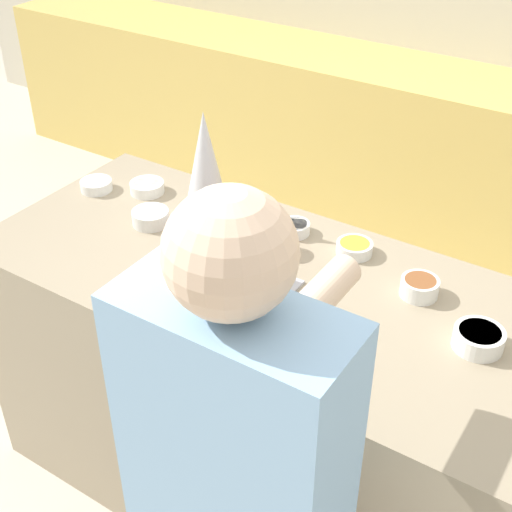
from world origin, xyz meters
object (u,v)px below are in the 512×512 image
at_px(candy_bowl_near_tray_right, 295,228).
at_px(candy_bowl_far_left, 96,185).
at_px(gingerbread_house, 219,261).
at_px(candy_bowl_far_right, 354,248).
at_px(baking_tray, 220,290).
at_px(candy_bowl_front_corner, 420,287).
at_px(candy_bowl_behind_tray, 479,338).
at_px(mug, 267,237).
at_px(candy_bowl_beside_tree, 147,187).
at_px(candy_bowl_center_rear, 151,217).
at_px(decorative_tree, 205,168).

height_order(candy_bowl_near_tray_right, candy_bowl_far_left, same).
height_order(gingerbread_house, candy_bowl_far_right, gingerbread_house).
bearing_deg(baking_tray, gingerbread_house, 36.20).
height_order(candy_bowl_front_corner, candy_bowl_behind_tray, same).
bearing_deg(candy_bowl_front_corner, baking_tray, -148.82).
bearing_deg(candy_bowl_far_left, candy_bowl_front_corner, 2.12).
bearing_deg(candy_bowl_near_tray_right, gingerbread_house, -93.17).
distance_m(baking_tray, candy_bowl_front_corner, 0.56).
xyz_separation_m(candy_bowl_front_corner, mug, (-0.48, -0.04, 0.02)).
height_order(gingerbread_house, mug, gingerbread_house).
relative_size(candy_bowl_beside_tree, candy_bowl_far_right, 1.07).
xyz_separation_m(candy_bowl_near_tray_right, candy_bowl_far_right, (0.21, -0.00, 0.00)).
relative_size(baking_tray, candy_bowl_near_tray_right, 3.76).
xyz_separation_m(candy_bowl_center_rear, mug, (0.40, 0.08, 0.02)).
height_order(gingerbread_house, candy_bowl_center_rear, gingerbread_house).
xyz_separation_m(candy_bowl_near_tray_right, mug, (-0.02, -0.13, 0.02)).
relative_size(baking_tray, candy_bowl_far_left, 3.31).
bearing_deg(baking_tray, decorative_tree, 131.32).
bearing_deg(mug, candy_bowl_beside_tree, 171.89).
xyz_separation_m(baking_tray, candy_bowl_far_right, (0.23, 0.38, 0.02)).
height_order(gingerbread_house, candy_bowl_beside_tree, gingerbread_house).
xyz_separation_m(candy_bowl_front_corner, candy_bowl_near_tray_right, (-0.46, 0.09, -0.01)).
bearing_deg(decorative_tree, gingerbread_house, -48.64).
bearing_deg(gingerbread_house, candy_bowl_center_rear, 156.40).
distance_m(candy_bowl_center_rear, candy_bowl_behind_tray, 1.09).
bearing_deg(candy_bowl_far_left, candy_bowl_center_rear, -12.97).
xyz_separation_m(candy_bowl_far_left, mug, (0.70, 0.01, 0.02)).
distance_m(decorative_tree, candy_bowl_beside_tree, 0.33).
distance_m(candy_bowl_beside_tree, candy_bowl_far_left, 0.18).
height_order(baking_tray, decorative_tree, decorative_tree).
height_order(candy_bowl_behind_tray, mug, mug).
bearing_deg(decorative_tree, candy_bowl_center_rear, -139.23).
height_order(candy_bowl_front_corner, candy_bowl_beside_tree, candy_bowl_front_corner).
bearing_deg(gingerbread_house, candy_bowl_far_left, 160.85).
height_order(candy_bowl_far_right, mug, mug).
bearing_deg(candy_bowl_far_right, candy_bowl_center_rear, -162.11).
bearing_deg(candy_bowl_front_corner, decorative_tree, 179.52).
height_order(candy_bowl_center_rear, candy_bowl_far_right, candy_bowl_center_rear).
height_order(candy_bowl_center_rear, candy_bowl_near_tray_right, candy_bowl_center_rear).
xyz_separation_m(candy_bowl_front_corner, candy_bowl_behind_tray, (0.21, -0.12, -0.00)).
height_order(candy_bowl_far_right, candy_bowl_far_left, candy_bowl_far_right).
xyz_separation_m(candy_bowl_center_rear, candy_bowl_far_left, (-0.31, 0.07, -0.01)).
height_order(candy_bowl_behind_tray, candy_bowl_far_right, candy_bowl_behind_tray).
relative_size(gingerbread_house, candy_bowl_front_corner, 2.21).
xyz_separation_m(baking_tray, candy_bowl_behind_tray, (0.69, 0.17, 0.02)).
distance_m(candy_bowl_far_left, mug, 0.70).
bearing_deg(baking_tray, candy_bowl_far_right, 58.49).
distance_m(candy_bowl_beside_tree, candy_bowl_center_rear, 0.21).
relative_size(candy_bowl_beside_tree, candy_bowl_near_tray_right, 1.23).
relative_size(candy_bowl_center_rear, candy_bowl_far_left, 1.09).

